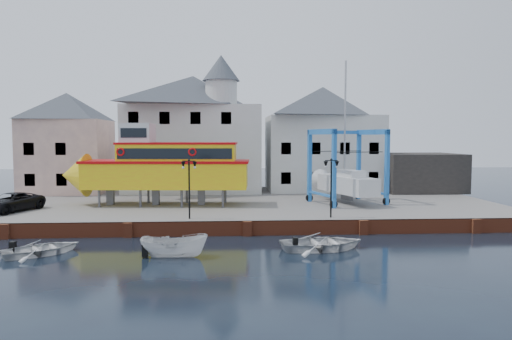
{
  "coord_description": "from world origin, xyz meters",
  "views": [
    {
      "loc": [
        -1.19,
        -30.57,
        6.63
      ],
      "look_at": [
        1.0,
        7.0,
        4.0
      ],
      "focal_mm": 32.0,
      "sensor_mm": 36.0,
      "label": 1
    }
  ],
  "objects": [
    {
      "name": "building_white_right",
      "position": [
        9.0,
        19.0,
        6.6
      ],
      "size": [
        12.0,
        8.0,
        11.2
      ],
      "color": "silver",
      "rests_on": "hardstanding"
    },
    {
      "name": "travel_lift",
      "position": [
        8.74,
        8.88,
        3.06
      ],
      "size": [
        6.81,
        8.38,
        12.29
      ],
      "rotation": [
        0.0,
        0.0,
        0.31
      ],
      "color": "blue",
      "rests_on": "hardstanding"
    },
    {
      "name": "shed_dark",
      "position": [
        19.0,
        17.0,
        3.0
      ],
      "size": [
        8.0,
        7.0,
        4.0
      ],
      "primitive_type": "cube",
      "color": "black",
      "rests_on": "hardstanding"
    },
    {
      "name": "motorboat_a",
      "position": [
        -4.3,
        -5.33,
        0.0
      ],
      "size": [
        3.86,
        1.63,
        1.46
      ],
      "primitive_type": "imported",
      "rotation": [
        0.0,
        0.0,
        1.52
      ],
      "color": "silver",
      "rests_on": "ground"
    },
    {
      "name": "motorboat_b",
      "position": [
        4.3,
        -4.06,
        0.0
      ],
      "size": [
        5.37,
        4.13,
        1.03
      ],
      "primitive_type": "imported",
      "rotation": [
        0.0,
        0.0,
        1.69
      ],
      "color": "silver",
      "rests_on": "ground"
    },
    {
      "name": "lamp_post_left",
      "position": [
        -4.0,
        1.2,
        4.17
      ],
      "size": [
        1.12,
        0.32,
        4.2
      ],
      "color": "black",
      "rests_on": "hardstanding"
    },
    {
      "name": "hardstanding",
      "position": [
        0.0,
        11.0,
        0.5
      ],
      "size": [
        44.0,
        22.0,
        1.0
      ],
      "primitive_type": "cube",
      "color": "slate",
      "rests_on": "ground"
    },
    {
      "name": "ground",
      "position": [
        0.0,
        0.0,
        0.0
      ],
      "size": [
        140.0,
        140.0,
        0.0
      ],
      "primitive_type": "plane",
      "color": "black",
      "rests_on": "ground"
    },
    {
      "name": "motorboat_d",
      "position": [
        -11.96,
        -4.21,
        0.0
      ],
      "size": [
        5.14,
        4.84,
        0.87
      ],
      "primitive_type": "imported",
      "rotation": [
        0.0,
        0.0,
        2.18
      ],
      "color": "silver",
      "rests_on": "ground"
    },
    {
      "name": "quay_wall",
      "position": [
        -0.0,
        0.1,
        0.5
      ],
      "size": [
        44.0,
        0.47,
        1.0
      ],
      "color": "brown",
      "rests_on": "ground"
    },
    {
      "name": "tour_boat",
      "position": [
        -7.39,
        8.15,
        4.24
      ],
      "size": [
        15.98,
        4.76,
        6.87
      ],
      "rotation": [
        0.0,
        0.0,
        -0.07
      ],
      "color": "#59595E",
      "rests_on": "hardstanding"
    },
    {
      "name": "building_white_main",
      "position": [
        -4.87,
        18.39,
        7.34
      ],
      "size": [
        14.0,
        8.3,
        14.0
      ],
      "color": "silver",
      "rests_on": "hardstanding"
    },
    {
      "name": "van",
      "position": [
        -18.0,
        5.22,
        1.71
      ],
      "size": [
        4.14,
        5.66,
        1.43
      ],
      "primitive_type": "imported",
      "rotation": [
        0.0,
        0.0,
        -0.39
      ],
      "color": "black",
      "rests_on": "hardstanding"
    },
    {
      "name": "building_pink",
      "position": [
        -18.0,
        18.0,
        6.15
      ],
      "size": [
        8.0,
        7.0,
        10.3
      ],
      "color": "tan",
      "rests_on": "hardstanding"
    },
    {
      "name": "lamp_post_right",
      "position": [
        6.0,
        1.2,
        4.17
      ],
      "size": [
        1.12,
        0.32,
        4.2
      ],
      "color": "black",
      "rests_on": "hardstanding"
    }
  ]
}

